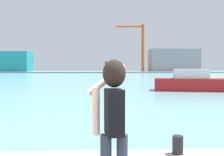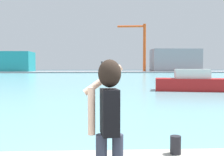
{
  "view_description": "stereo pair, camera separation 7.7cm",
  "coord_description": "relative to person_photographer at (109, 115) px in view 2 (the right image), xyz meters",
  "views": [
    {
      "loc": [
        -0.04,
        -3.13,
        2.25
      ],
      "look_at": [
        0.55,
        7.96,
        1.75
      ],
      "focal_mm": 42.23,
      "sensor_mm": 36.0,
      "label": 1
    },
    {
      "loc": [
        0.03,
        -3.13,
        2.25
      ],
      "look_at": [
        0.55,
        7.96,
        1.75
      ],
      "focal_mm": 42.23,
      "sensor_mm": 36.0,
      "label": 2
    }
  ],
  "objects": [
    {
      "name": "boat_moored",
      "position": [
        9.1,
        20.02,
        -0.92
      ],
      "size": [
        8.93,
        4.06,
        1.96
      ],
      "rotation": [
        0.0,
        0.0,
        -0.21
      ],
      "color": "#B21919",
      "rests_on": "harbor_water"
    },
    {
      "name": "warehouse_left",
      "position": [
        -32.03,
        90.39,
        2.18
      ],
      "size": [
        16.44,
        9.67,
        6.82
      ],
      "primitive_type": "cube",
      "color": "teal",
      "rests_on": "far_shore_dock"
    },
    {
      "name": "harbor_water",
      "position": [
        -0.14,
        51.94,
        -1.65
      ],
      "size": [
        140.0,
        100.0,
        0.02
      ],
      "primitive_type": "cube",
      "color": "#6BA8B2",
      "rests_on": "ground_plane"
    },
    {
      "name": "far_shore_dock",
      "position": [
        -0.14,
        91.94,
        -1.44
      ],
      "size": [
        140.0,
        20.0,
        0.43
      ],
      "primitive_type": "cube",
      "color": "gray",
      "rests_on": "ground_plane"
    },
    {
      "name": "harbor_bollard",
      "position": [
        1.32,
        1.65,
        -0.89
      ],
      "size": [
        0.2,
        0.2,
        0.34
      ],
      "primitive_type": "cylinder",
      "color": "black",
      "rests_on": "quay_promenade"
    },
    {
      "name": "port_crane",
      "position": [
        14.48,
        88.62,
        8.67
      ],
      "size": [
        9.95,
        1.97,
        16.52
      ],
      "color": "#D84C19",
      "rests_on": "far_shore_dock"
    },
    {
      "name": "warehouse_right",
      "position": [
        27.26,
        91.3,
        2.73
      ],
      "size": [
        17.26,
        8.38,
        7.93
      ],
      "primitive_type": "cube",
      "color": "gray",
      "rests_on": "far_shore_dock"
    },
    {
      "name": "person_photographer",
      "position": [
        0.0,
        0.0,
        0.0
      ],
      "size": [
        0.53,
        0.55,
        1.74
      ],
      "rotation": [
        0.0,
        0.0,
        1.69
      ],
      "color": "#2D3342",
      "rests_on": "quay_promenade"
    },
    {
      "name": "ground_plane",
      "position": [
        -0.14,
        49.94,
        -1.66
      ],
      "size": [
        220.0,
        220.0,
        0.0
      ],
      "primitive_type": "plane",
      "color": "#334751"
    }
  ]
}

